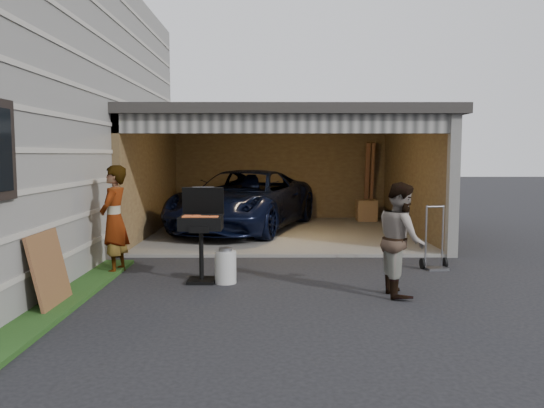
{
  "coord_description": "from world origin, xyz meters",
  "views": [
    {
      "loc": [
        0.45,
        -6.4,
        1.95
      ],
      "look_at": [
        0.48,
        2.13,
        1.15
      ],
      "focal_mm": 35.0,
      "sensor_mm": 36.0,
      "label": 1
    }
  ],
  "objects": [
    {
      "name": "hand_truck",
      "position": [
        3.26,
        2.49,
        0.21
      ],
      "size": [
        0.47,
        0.38,
        1.09
      ],
      "rotation": [
        0.0,
        0.0,
        0.15
      ],
      "color": "slate",
      "rests_on": "ground"
    },
    {
      "name": "plywood_panel",
      "position": [
        -2.34,
        0.19,
        0.49
      ],
      "size": [
        0.25,
        0.88,
        0.98
      ],
      "primitive_type": "cube",
      "rotation": [
        0.0,
        -0.21,
        0.0
      ],
      "color": "brown",
      "rests_on": "ground"
    },
    {
      "name": "man",
      "position": [
        2.26,
        0.83,
        0.79
      ],
      "size": [
        0.62,
        0.78,
        1.57
      ],
      "primitive_type": "imported",
      "rotation": [
        0.0,
        0.0,
        1.6
      ],
      "color": "#48321C",
      "rests_on": "ground"
    },
    {
      "name": "minivan",
      "position": [
        -0.2,
        6.9,
        0.75
      ],
      "size": [
        3.99,
        5.87,
        1.49
      ],
      "primitive_type": "imported",
      "rotation": [
        0.0,
        0.0,
        -0.31
      ],
      "color": "black",
      "rests_on": "ground"
    },
    {
      "name": "bbq_grill",
      "position": [
        -0.6,
        1.61,
        0.86
      ],
      "size": [
        0.65,
        0.57,
        1.44
      ],
      "color": "black",
      "rests_on": "ground"
    },
    {
      "name": "woman",
      "position": [
        -2.1,
        2.2,
        0.89
      ],
      "size": [
        0.49,
        0.69,
        1.78
      ],
      "primitive_type": "imported",
      "rotation": [
        0.0,
        0.0,
        -1.68
      ],
      "color": "#C7DCFA",
      "rests_on": "ground"
    },
    {
      "name": "ground",
      "position": [
        0.0,
        0.0,
        0.0
      ],
      "size": [
        80.0,
        80.0,
        0.0
      ],
      "primitive_type": "plane",
      "color": "black",
      "rests_on": "ground"
    },
    {
      "name": "propane_tank",
      "position": [
        -0.23,
        1.52,
        0.24
      ],
      "size": [
        0.35,
        0.35,
        0.49
      ],
      "primitive_type": "cylinder",
      "rotation": [
        0.0,
        0.0,
        0.09
      ],
      "color": "silver",
      "rests_on": "ground"
    },
    {
      "name": "garage",
      "position": [
        0.76,
        6.79,
        1.87
      ],
      "size": [
        6.8,
        6.3,
        2.9
      ],
      "color": "#605E59",
      "rests_on": "ground"
    },
    {
      "name": "groundcover_strip",
      "position": [
        -2.25,
        -1.0,
        0.03
      ],
      "size": [
        0.5,
        8.0,
        0.06
      ],
      "primitive_type": "cube",
      "color": "#193814",
      "rests_on": "ground"
    }
  ]
}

